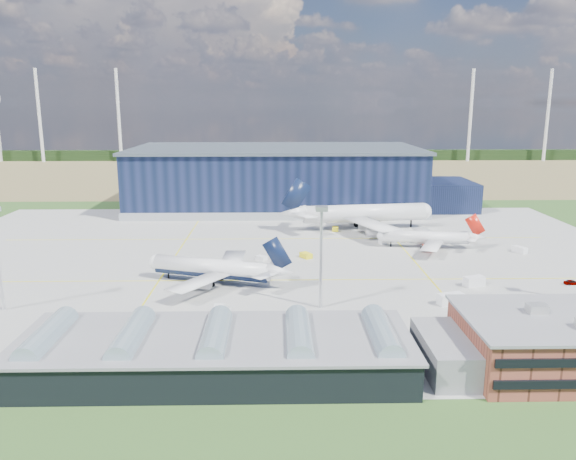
# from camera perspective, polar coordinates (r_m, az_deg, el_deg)

# --- Properties ---
(ground) EXTENTS (600.00, 600.00, 0.00)m
(ground) POSITION_cam_1_polar(r_m,az_deg,el_deg) (154.58, -1.25, -3.99)
(ground) COLOR #254A1B
(ground) RESTS_ON ground
(apron) EXTENTS (220.00, 160.00, 0.08)m
(apron) POSITION_cam_1_polar(r_m,az_deg,el_deg) (164.17, -1.25, -2.97)
(apron) COLOR #979792
(apron) RESTS_ON ground
(farmland) EXTENTS (600.00, 220.00, 0.01)m
(farmland) POSITION_cam_1_polar(r_m,az_deg,el_deg) (370.69, -1.20, 5.88)
(farmland) COLOR olive
(farmland) RESTS_ON ground
(treeline) EXTENTS (600.00, 8.00, 8.00)m
(treeline) POSITION_cam_1_polar(r_m,az_deg,el_deg) (449.84, -1.19, 7.61)
(treeline) COLOR black
(treeline) RESTS_ON ground
(horizon_dressing) EXTENTS (440.20, 18.00, 70.00)m
(horizon_dressing) POSITION_cam_1_polar(r_m,az_deg,el_deg) (482.27, -25.00, 10.38)
(horizon_dressing) COLOR white
(horizon_dressing) RESTS_ON ground
(hangar) EXTENTS (145.00, 62.00, 26.10)m
(hangar) POSITION_cam_1_polar(r_m,az_deg,el_deg) (245.05, -0.57, 5.05)
(hangar) COLOR black
(hangar) RESTS_ON ground
(glass_concourse) EXTENTS (78.00, 23.00, 8.60)m
(glass_concourse) POSITION_cam_1_polar(r_m,az_deg,el_deg) (97.30, -5.21, -12.15)
(glass_concourse) COLOR black
(glass_concourse) RESTS_ON ground
(light_mast_center) EXTENTS (2.60, 2.60, 23.00)m
(light_mast_center) POSITION_cam_1_polar(r_m,az_deg,el_deg) (121.93, 3.39, -1.08)
(light_mast_center) COLOR silver
(light_mast_center) RESTS_ON ground
(airliner_navy) EXTENTS (49.67, 49.12, 12.90)m
(airliner_navy) POSITION_cam_1_polar(r_m,az_deg,el_deg) (142.22, -7.77, -2.90)
(airliner_navy) COLOR white
(airliner_navy) RESTS_ON ground
(airliner_red) EXTENTS (38.27, 37.66, 11.00)m
(airliner_red) POSITION_cam_1_polar(r_m,az_deg,el_deg) (180.53, 13.81, -0.10)
(airliner_red) COLOR white
(airliner_red) RESTS_ON ground
(airliner_widebody) EXTENTS (63.48, 62.42, 18.49)m
(airliner_widebody) POSITION_cam_1_polar(r_m,az_deg,el_deg) (202.76, 7.79, 2.62)
(airliner_widebody) COLOR white
(airliner_widebody) RESTS_ON ground
(gse_tug_a) EXTENTS (3.92, 4.41, 1.57)m
(gse_tug_a) POSITION_cam_1_polar(r_m,az_deg,el_deg) (165.26, 1.84, -2.60)
(gse_tug_a) COLOR yellow
(gse_tug_a) RESTS_ON ground
(gse_tug_b) EXTENTS (3.18, 3.55, 1.28)m
(gse_tug_b) POSITION_cam_1_polar(r_m,az_deg,el_deg) (111.46, -5.91, -10.52)
(gse_tug_b) COLOR yellow
(gse_tug_b) RESTS_ON ground
(gse_van_a) EXTENTS (6.39, 4.06, 2.58)m
(gse_van_a) POSITION_cam_1_polar(r_m,az_deg,el_deg) (132.97, 16.20, -6.76)
(gse_van_a) COLOR white
(gse_van_a) RESTS_ON ground
(gse_cart_a) EXTENTS (2.44, 3.03, 1.14)m
(gse_cart_a) POSITION_cam_1_polar(r_m,az_deg,el_deg) (183.86, 9.58, -1.25)
(gse_cart_a) COLOR white
(gse_cart_a) RESTS_ON ground
(gse_van_b) EXTENTS (3.75, 4.75, 1.98)m
(gse_van_b) POSITION_cam_1_polar(r_m,az_deg,el_deg) (184.60, 22.48, -1.87)
(gse_van_b) COLOR white
(gse_van_b) RESTS_ON ground
(gse_tug_c) EXTENTS (2.44, 3.53, 1.45)m
(gse_tug_c) POSITION_cam_1_polar(r_m,az_deg,el_deg) (200.45, 4.83, 0.10)
(gse_tug_c) COLOR yellow
(gse_tug_c) RESTS_ON ground
(gse_cart_b) EXTENTS (3.68, 3.48, 1.33)m
(gse_cart_b) POSITION_cam_1_polar(r_m,az_deg,el_deg) (162.93, -2.73, -2.88)
(gse_cart_b) COLOR white
(gse_cart_b) RESTS_ON ground
(gse_van_c) EXTENTS (5.72, 4.09, 2.49)m
(gse_van_c) POSITION_cam_1_polar(r_m,az_deg,el_deg) (147.65, 18.38, -4.97)
(gse_van_c) COLOR white
(gse_van_c) RESTS_ON ground
(airstair) EXTENTS (3.18, 5.91, 3.59)m
(airstair) POSITION_cam_1_polar(r_m,az_deg,el_deg) (115.88, -6.69, -8.99)
(airstair) COLOR white
(airstair) RESTS_ON ground
(car_a) EXTENTS (3.98, 1.62, 1.35)m
(car_a) POSITION_cam_1_polar(r_m,az_deg,el_deg) (158.30, 26.90, -4.76)
(car_a) COLOR #99999E
(car_a) RESTS_ON ground
(car_b) EXTENTS (3.39, 1.97, 1.06)m
(car_b) POSITION_cam_1_polar(r_m,az_deg,el_deg) (141.28, 24.08, -6.55)
(car_b) COLOR #99999E
(car_b) RESTS_ON ground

